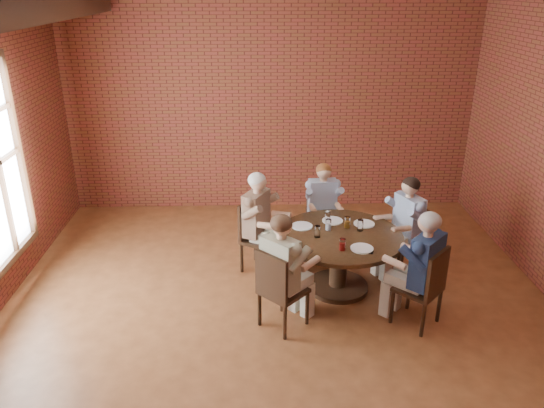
{
  "coord_description": "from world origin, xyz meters",
  "views": [
    {
      "loc": [
        -0.27,
        -4.88,
        3.53
      ],
      "look_at": [
        -0.07,
        1.0,
        1.06
      ],
      "focal_mm": 35.0,
      "sensor_mm": 36.0,
      "label": 1
    }
  ],
  "objects_px": {
    "diner_a": "(404,227)",
    "diner_e": "(420,269)",
    "chair_b": "(321,216)",
    "diner_c": "(261,223)",
    "chair_e": "(426,285)",
    "chair_a": "(408,236)",
    "diner_b": "(323,209)",
    "chair_c": "(255,233)",
    "chair_d": "(278,288)",
    "dining_table": "(339,251)",
    "smartphone": "(370,251)",
    "diner_d": "(284,272)"
  },
  "relations": [
    {
      "from": "chair_a",
      "to": "diner_e",
      "type": "xyz_separation_m",
      "value": [
        -0.2,
        -1.14,
        0.17
      ]
    },
    {
      "from": "diner_b",
      "to": "chair_c",
      "type": "distance_m",
      "value": 1.06
    },
    {
      "from": "dining_table",
      "to": "diner_b",
      "type": "relative_size",
      "value": 1.18
    },
    {
      "from": "chair_a",
      "to": "diner_c",
      "type": "height_order",
      "value": "diner_c"
    },
    {
      "from": "diner_a",
      "to": "chair_a",
      "type": "bearing_deg",
      "value": 90.0
    },
    {
      "from": "chair_c",
      "to": "diner_e",
      "type": "xyz_separation_m",
      "value": [
        1.78,
        -1.3,
        0.17
      ]
    },
    {
      "from": "chair_b",
      "to": "chair_c",
      "type": "bearing_deg",
      "value": -154.36
    },
    {
      "from": "diner_a",
      "to": "diner_c",
      "type": "distance_m",
      "value": 1.83
    },
    {
      "from": "chair_a",
      "to": "smartphone",
      "type": "height_order",
      "value": "chair_a"
    },
    {
      "from": "dining_table",
      "to": "diner_d",
      "type": "relative_size",
      "value": 1.12
    },
    {
      "from": "chair_e",
      "to": "diner_e",
      "type": "xyz_separation_m",
      "value": [
        -0.06,
        0.06,
        0.16
      ]
    },
    {
      "from": "chair_a",
      "to": "diner_e",
      "type": "height_order",
      "value": "diner_e"
    },
    {
      "from": "diner_a",
      "to": "chair_b",
      "type": "bearing_deg",
      "value": -150.51
    },
    {
      "from": "chair_e",
      "to": "diner_b",
      "type": "bearing_deg",
      "value": -109.65
    },
    {
      "from": "smartphone",
      "to": "chair_d",
      "type": "bearing_deg",
      "value": -145.51
    },
    {
      "from": "diner_b",
      "to": "diner_e",
      "type": "xyz_separation_m",
      "value": [
        0.83,
        -1.76,
        0.04
      ]
    },
    {
      "from": "diner_c",
      "to": "diner_e",
      "type": "height_order",
      "value": "diner_e"
    },
    {
      "from": "diner_a",
      "to": "chair_b",
      "type": "xyz_separation_m",
      "value": [
        -0.96,
        0.73,
        -0.16
      ]
    },
    {
      "from": "chair_a",
      "to": "chair_b",
      "type": "bearing_deg",
      "value": -147.2
    },
    {
      "from": "smartphone",
      "to": "diner_c",
      "type": "bearing_deg",
      "value": 157.48
    },
    {
      "from": "dining_table",
      "to": "chair_e",
      "type": "height_order",
      "value": "chair_e"
    },
    {
      "from": "chair_a",
      "to": "diner_a",
      "type": "bearing_deg",
      "value": -90.0
    },
    {
      "from": "chair_c",
      "to": "diner_b",
      "type": "bearing_deg",
      "value": -34.92
    },
    {
      "from": "diner_c",
      "to": "chair_e",
      "type": "distance_m",
      "value": 2.21
    },
    {
      "from": "chair_d",
      "to": "smartphone",
      "type": "xyz_separation_m",
      "value": [
        1.05,
        0.36,
        0.24
      ]
    },
    {
      "from": "chair_c",
      "to": "diner_d",
      "type": "height_order",
      "value": "diner_d"
    },
    {
      "from": "dining_table",
      "to": "diner_b",
      "type": "bearing_deg",
      "value": 94.43
    },
    {
      "from": "chair_b",
      "to": "chair_e",
      "type": "bearing_deg",
      "value": -69.0
    },
    {
      "from": "chair_b",
      "to": "chair_e",
      "type": "xyz_separation_m",
      "value": [
        0.9,
        -1.9,
        0.02
      ]
    },
    {
      "from": "chair_a",
      "to": "diner_a",
      "type": "height_order",
      "value": "diner_a"
    },
    {
      "from": "diner_e",
      "to": "dining_table",
      "type": "bearing_deg",
      "value": -90.0
    },
    {
      "from": "diner_a",
      "to": "diner_e",
      "type": "height_order",
      "value": "diner_e"
    },
    {
      "from": "diner_b",
      "to": "diner_e",
      "type": "bearing_deg",
      "value": -69.09
    },
    {
      "from": "diner_b",
      "to": "chair_c",
      "type": "xyz_separation_m",
      "value": [
        -0.94,
        -0.47,
        -0.13
      ]
    },
    {
      "from": "diner_a",
      "to": "chair_c",
      "type": "bearing_deg",
      "value": -118.84
    },
    {
      "from": "dining_table",
      "to": "chair_a",
      "type": "relative_size",
      "value": 1.62
    },
    {
      "from": "diner_b",
      "to": "diner_c",
      "type": "bearing_deg",
      "value": -154.13
    },
    {
      "from": "diner_b",
      "to": "diner_c",
      "type": "height_order",
      "value": "diner_c"
    },
    {
      "from": "diner_b",
      "to": "chair_d",
      "type": "xyz_separation_m",
      "value": [
        -0.7,
        -1.82,
        -0.13
      ]
    },
    {
      "from": "dining_table",
      "to": "chair_c",
      "type": "xyz_separation_m",
      "value": [
        -1.02,
        0.56,
        -0.02
      ]
    },
    {
      "from": "chair_b",
      "to": "chair_d",
      "type": "height_order",
      "value": "chair_d"
    },
    {
      "from": "chair_a",
      "to": "diner_e",
      "type": "distance_m",
      "value": 1.17
    },
    {
      "from": "chair_a",
      "to": "chair_e",
      "type": "xyz_separation_m",
      "value": [
        -0.13,
        -1.2,
        0.01
      ]
    },
    {
      "from": "dining_table",
      "to": "chair_e",
      "type": "distance_m",
      "value": 1.14
    },
    {
      "from": "diner_b",
      "to": "chair_c",
      "type": "bearing_deg",
      "value": -158.18
    },
    {
      "from": "diner_d",
      "to": "diner_e",
      "type": "xyz_separation_m",
      "value": [
        1.47,
        -0.0,
        0.0
      ]
    },
    {
      "from": "diner_c",
      "to": "chair_d",
      "type": "bearing_deg",
      "value": -143.82
    },
    {
      "from": "diner_a",
      "to": "chair_d",
      "type": "bearing_deg",
      "value": -77.97
    },
    {
      "from": "diner_c",
      "to": "diner_b",
      "type": "bearing_deg",
      "value": -30.87
    },
    {
      "from": "diner_a",
      "to": "dining_table",
      "type": "bearing_deg",
      "value": -90.0
    }
  ]
}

